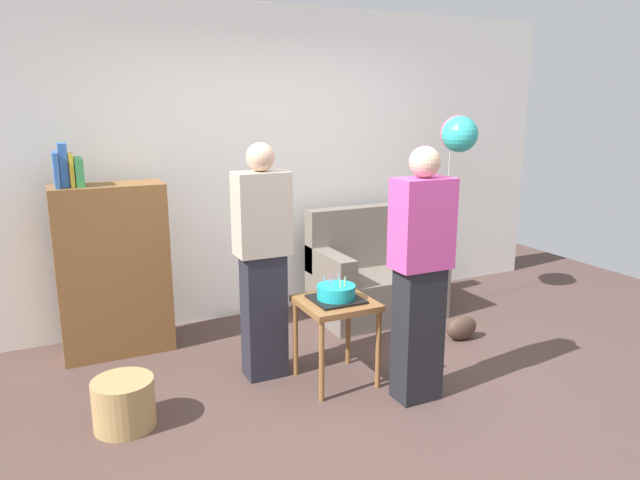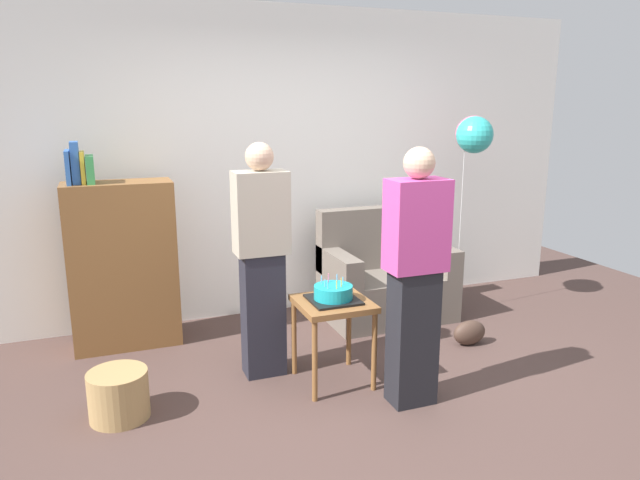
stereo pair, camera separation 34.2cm
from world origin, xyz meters
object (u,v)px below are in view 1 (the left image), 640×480
at_px(side_table, 336,313).
at_px(handbag, 462,328).
at_px(bookshelf, 112,268).
at_px(person_blowing_candles, 263,261).
at_px(balloon_bunch, 459,134).
at_px(wicker_basket, 124,403).
at_px(couch, 374,278).
at_px(person_holding_cake, 420,275).
at_px(birthday_cake, 336,293).

relative_size(side_table, handbag, 2.09).
distance_m(bookshelf, person_blowing_candles, 1.25).
bearing_deg(balloon_bunch, side_table, -152.53).
bearing_deg(wicker_basket, couch, 23.77).
distance_m(person_holding_cake, handbag, 1.31).
relative_size(couch, birthday_cake, 3.44).
distance_m(side_table, handbag, 1.33).
xyz_separation_m(side_table, balloon_bunch, (1.65, 0.86, 1.12)).
bearing_deg(bookshelf, balloon_bunch, -6.18).
xyz_separation_m(couch, side_table, (-0.92, -1.04, 0.16)).
height_order(side_table, wicker_basket, side_table).
bearing_deg(wicker_basket, person_blowing_candles, 15.95).
bearing_deg(birthday_cake, couch, 48.53).
height_order(birthday_cake, balloon_bunch, balloon_bunch).
height_order(couch, birthday_cake, couch).
distance_m(couch, side_table, 1.39).
bearing_deg(wicker_basket, birthday_cake, -0.76).
bearing_deg(person_holding_cake, balloon_bunch, -113.30).
distance_m(couch, handbag, 0.93).
xyz_separation_m(bookshelf, balloon_bunch, (2.94, -0.32, 0.94)).
bearing_deg(birthday_cake, balloon_bunch, 27.47).
bearing_deg(birthday_cake, wicker_basket, 179.24).
height_order(person_holding_cake, handbag, person_holding_cake).
relative_size(couch, person_blowing_candles, 0.67).
bearing_deg(person_holding_cake, couch, -88.95).
bearing_deg(handbag, birthday_cake, -170.91).
bearing_deg(birthday_cake, person_holding_cake, -49.79).
distance_m(bookshelf, wicker_basket, 1.28).
xyz_separation_m(bookshelf, side_table, (1.29, -1.18, -0.17)).
relative_size(bookshelf, birthday_cake, 5.02).
relative_size(wicker_basket, balloon_bunch, 0.20).
xyz_separation_m(couch, person_holding_cake, (-0.55, -1.47, 0.49)).
distance_m(couch, birthday_cake, 1.42).
distance_m(person_holding_cake, wicker_basket, 1.94).
relative_size(birthday_cake, handbag, 1.14).
height_order(side_table, handbag, side_table).
distance_m(birthday_cake, person_holding_cake, 0.60).
height_order(bookshelf, balloon_bunch, balloon_bunch).
relative_size(side_table, balloon_bunch, 0.33).
distance_m(couch, balloon_bunch, 1.48).
height_order(birthday_cake, handbag, birthday_cake).
bearing_deg(balloon_bunch, birthday_cake, -152.53).
relative_size(bookshelf, person_blowing_candles, 0.99).
bearing_deg(person_holding_cake, side_table, -28.16).
bearing_deg(wicker_basket, side_table, -0.76).
bearing_deg(birthday_cake, side_table, -41.66).
bearing_deg(balloon_bunch, handbag, -121.33).
bearing_deg(side_table, wicker_basket, 179.24).
distance_m(birthday_cake, handbag, 1.38).
distance_m(bookshelf, person_holding_cake, 2.31).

